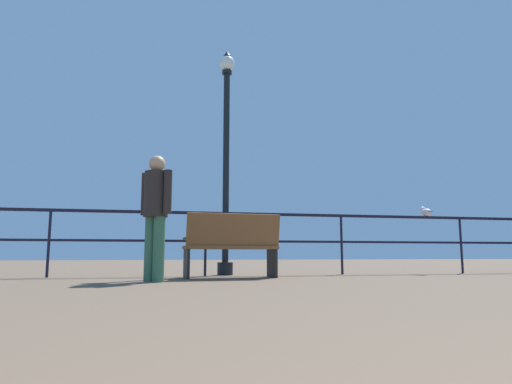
% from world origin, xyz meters
% --- Properties ---
extents(pier_railing, '(19.91, 0.05, 1.09)m').
position_xyz_m(pier_railing, '(0.00, 8.69, 0.81)').
color(pier_railing, black).
rests_on(pier_railing, ground_plane).
extents(bench_near_left, '(1.47, 0.74, 0.97)m').
position_xyz_m(bench_near_left, '(0.32, 7.83, 0.53)').
color(bench_near_left, brown).
rests_on(bench_near_left, ground_plane).
extents(lamppost_center, '(0.29, 0.29, 4.14)m').
position_xyz_m(lamppost_center, '(0.37, 8.88, 2.23)').
color(lamppost_center, black).
rests_on(lamppost_center, ground_plane).
extents(person_at_railing, '(0.41, 0.43, 1.70)m').
position_xyz_m(person_at_railing, '(-0.84, 7.17, 0.97)').
color(person_at_railing, '#37684B').
rests_on(person_at_railing, ground_plane).
extents(seagull_on_rail, '(0.17, 0.42, 0.20)m').
position_xyz_m(seagull_on_rail, '(4.24, 8.71, 1.18)').
color(seagull_on_rail, silver).
rests_on(seagull_on_rail, pier_railing).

